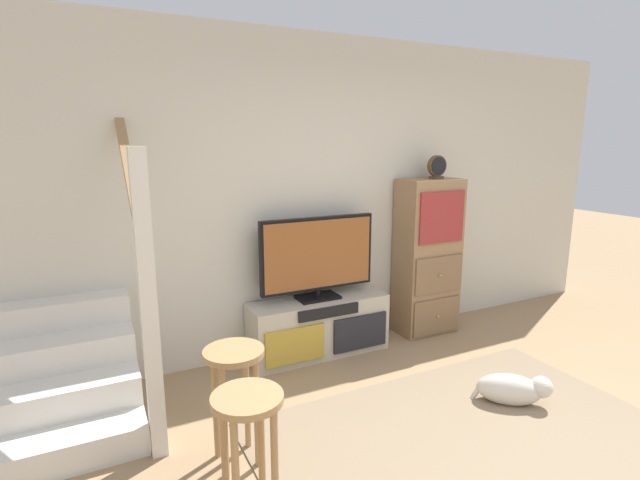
{
  "coord_description": "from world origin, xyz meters",
  "views": [
    {
      "loc": [
        -2.0,
        -1.26,
        1.83
      ],
      "look_at": [
        -0.5,
        1.78,
        1.11
      ],
      "focal_mm": 26.5,
      "sensor_mm": 36.0,
      "label": 1
    }
  ],
  "objects_px": {
    "media_console": "(319,327)",
    "television": "(318,256)",
    "side_cabinet": "(428,257)",
    "dog": "(513,389)",
    "bar_stool_far": "(235,379)",
    "desk_clock": "(437,167)",
    "bar_stool_near": "(248,428)"
  },
  "relations": [
    {
      "from": "television",
      "to": "bar_stool_near",
      "type": "xyz_separation_m",
      "value": [
        -1.12,
        -1.55,
        -0.37
      ]
    },
    {
      "from": "media_console",
      "to": "desk_clock",
      "type": "distance_m",
      "value": 1.81
    },
    {
      "from": "side_cabinet",
      "to": "dog",
      "type": "bearing_deg",
      "value": -102.34
    },
    {
      "from": "media_console",
      "to": "bar_stool_near",
      "type": "bearing_deg",
      "value": -126.32
    },
    {
      "from": "desk_clock",
      "to": "media_console",
      "type": "bearing_deg",
      "value": 179.77
    },
    {
      "from": "bar_stool_near",
      "to": "dog",
      "type": "distance_m",
      "value": 2.04
    },
    {
      "from": "side_cabinet",
      "to": "bar_stool_far",
      "type": "height_order",
      "value": "side_cabinet"
    },
    {
      "from": "bar_stool_near",
      "to": "dog",
      "type": "bearing_deg",
      "value": 5.45
    },
    {
      "from": "television",
      "to": "desk_clock",
      "type": "bearing_deg",
      "value": -1.36
    },
    {
      "from": "dog",
      "to": "side_cabinet",
      "type": "bearing_deg",
      "value": 77.66
    },
    {
      "from": "television",
      "to": "desk_clock",
      "type": "xyz_separation_m",
      "value": [
        1.21,
        -0.03,
        0.72
      ]
    },
    {
      "from": "side_cabinet",
      "to": "bar_stool_far",
      "type": "relative_size",
      "value": 2.13
    },
    {
      "from": "media_console",
      "to": "side_cabinet",
      "type": "bearing_deg",
      "value": 0.5
    },
    {
      "from": "desk_clock",
      "to": "dog",
      "type": "height_order",
      "value": "desk_clock"
    },
    {
      "from": "bar_stool_near",
      "to": "bar_stool_far",
      "type": "height_order",
      "value": "bar_stool_far"
    },
    {
      "from": "television",
      "to": "bar_stool_far",
      "type": "distance_m",
      "value": 1.56
    },
    {
      "from": "media_console",
      "to": "desk_clock",
      "type": "xyz_separation_m",
      "value": [
        1.21,
        -0.0,
        1.34
      ]
    },
    {
      "from": "television",
      "to": "bar_stool_near",
      "type": "relative_size",
      "value": 1.51
    },
    {
      "from": "bar_stool_far",
      "to": "side_cabinet",
      "type": "bearing_deg",
      "value": 25.95
    },
    {
      "from": "media_console",
      "to": "desk_clock",
      "type": "height_order",
      "value": "desk_clock"
    },
    {
      "from": "television",
      "to": "side_cabinet",
      "type": "distance_m",
      "value": 1.17
    },
    {
      "from": "media_console",
      "to": "dog",
      "type": "height_order",
      "value": "media_console"
    },
    {
      "from": "media_console",
      "to": "bar_stool_near",
      "type": "height_order",
      "value": "bar_stool_near"
    },
    {
      "from": "side_cabinet",
      "to": "bar_stool_near",
      "type": "xyz_separation_m",
      "value": [
        -2.28,
        -1.54,
        -0.23
      ]
    },
    {
      "from": "media_console",
      "to": "television",
      "type": "bearing_deg",
      "value": 90.0
    },
    {
      "from": "desk_clock",
      "to": "side_cabinet",
      "type": "bearing_deg",
      "value": 162.28
    },
    {
      "from": "bar_stool_near",
      "to": "dog",
      "type": "height_order",
      "value": "bar_stool_near"
    },
    {
      "from": "television",
      "to": "dog",
      "type": "bearing_deg",
      "value": -57.58
    },
    {
      "from": "bar_stool_far",
      "to": "media_console",
      "type": "bearing_deg",
      "value": 45.38
    },
    {
      "from": "media_console",
      "to": "dog",
      "type": "xyz_separation_m",
      "value": [
        0.87,
        -1.34,
        -0.13
      ]
    },
    {
      "from": "dog",
      "to": "media_console",
      "type": "bearing_deg",
      "value": 122.88
    },
    {
      "from": "media_console",
      "to": "television",
      "type": "distance_m",
      "value": 0.63
    }
  ]
}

